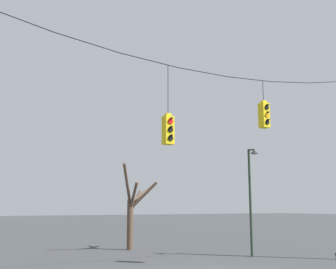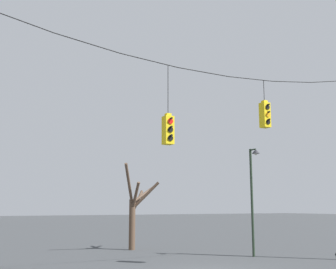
# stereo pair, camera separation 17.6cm
# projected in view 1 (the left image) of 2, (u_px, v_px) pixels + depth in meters

# --- Properties ---
(span_wire) EXTENTS (16.05, 0.03, 0.86)m
(span_wire) POSITION_uv_depth(u_px,v_px,m) (204.00, 65.00, 16.15)
(span_wire) COLOR black
(traffic_light_near_right_pole) EXTENTS (0.34, 0.58, 2.92)m
(traffic_light_near_right_pole) POSITION_uv_depth(u_px,v_px,m) (168.00, 130.00, 14.95)
(traffic_light_near_right_pole) COLOR yellow
(traffic_light_near_left_pole) EXTENTS (0.34, 0.58, 1.99)m
(traffic_light_near_left_pole) POSITION_uv_depth(u_px,v_px,m) (264.00, 115.00, 17.29)
(traffic_light_near_left_pole) COLOR yellow
(street_lamp) EXTENTS (0.36, 0.64, 5.16)m
(street_lamp) POSITION_uv_depth(u_px,v_px,m) (251.00, 186.00, 20.45)
(street_lamp) COLOR #233323
(street_lamp) RESTS_ON ground_plane
(bare_tree) EXTENTS (2.79, 2.71, 4.65)m
(bare_tree) POSITION_uv_depth(u_px,v_px,m) (133.00, 211.00, 23.44)
(bare_tree) COLOR brown
(bare_tree) RESTS_ON ground_plane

